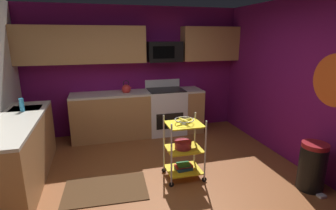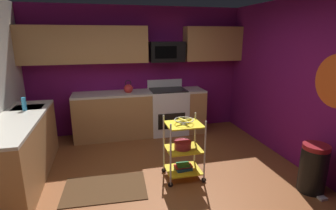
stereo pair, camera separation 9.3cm
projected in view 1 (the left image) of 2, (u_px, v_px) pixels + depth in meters
floor at (165, 190)px, 3.55m from camera, size 4.40×4.80×0.04m
wall_back at (135, 71)px, 5.47m from camera, size 4.52×0.06×2.60m
wall_right at (313, 87)px, 3.78m from camera, size 0.06×4.80×2.60m
wall_flower_decal at (335, 81)px, 3.40m from camera, size 0.00×0.70×0.70m
counter_run at (97, 126)px, 4.60m from camera, size 3.53×2.70×0.92m
oven_range at (166, 111)px, 5.52m from camera, size 0.76×0.65×1.10m
upper_cabinets at (130, 44)px, 5.11m from camera, size 4.40×0.33×0.70m
microwave at (164, 52)px, 5.31m from camera, size 0.70×0.39×0.40m
rolling_cart at (184, 149)px, 3.73m from camera, size 0.56×0.43×0.91m
fruit_bowl at (184, 121)px, 3.62m from camera, size 0.27×0.27×0.07m
mixing_bowl_large at (183, 144)px, 3.71m from camera, size 0.25×0.25×0.11m
book_stack at (184, 167)px, 3.80m from camera, size 0.26×0.20×0.08m
kettle at (126, 89)px, 5.18m from camera, size 0.21×0.18×0.26m
dish_soap_bottle at (22, 105)px, 3.87m from camera, size 0.06×0.06×0.20m
trash_can at (312, 166)px, 3.47m from camera, size 0.34×0.42×0.66m
floor_rug at (106, 189)px, 3.52m from camera, size 1.14×0.76×0.01m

